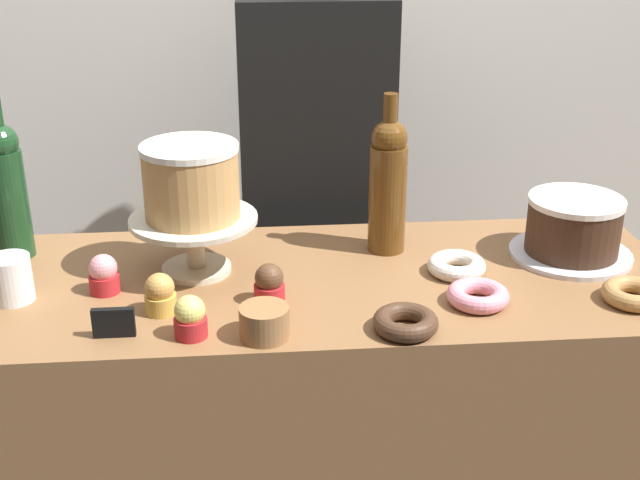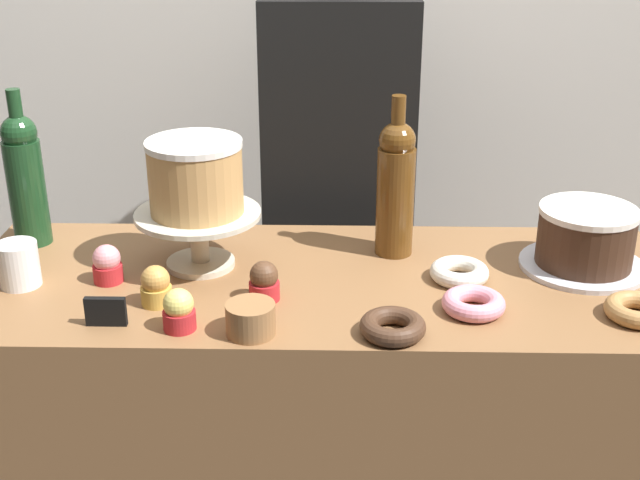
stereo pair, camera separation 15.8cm
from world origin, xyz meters
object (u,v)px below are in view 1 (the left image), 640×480
at_px(cookie_stack, 264,322).
at_px(barista_figure, 316,225).
at_px(wine_bottle_green, 6,188).
at_px(cupcake_caramel, 160,294).
at_px(donut_pink, 478,296).
at_px(wine_bottle_amber, 388,183).
at_px(cupcake_lemon, 190,318).
at_px(donut_sugar, 456,265).
at_px(donut_chocolate, 405,322).
at_px(cake_stand_pedestal, 194,234).
at_px(coffee_cup_ceramic, 11,279).
at_px(cupcake_strawberry, 104,275).
at_px(donut_maple, 633,294).
at_px(white_layer_cake, 191,181).
at_px(price_sign_chalkboard, 114,323).
at_px(cupcake_chocolate, 269,284).
at_px(chocolate_round_cake, 574,225).

height_order(cookie_stack, barista_figure, barista_figure).
height_order(wine_bottle_green, cupcake_caramel, wine_bottle_green).
bearing_deg(cookie_stack, donut_pink, 12.66).
bearing_deg(wine_bottle_green, wine_bottle_amber, -2.67).
bearing_deg(cupcake_lemon, donut_pink, 8.27).
bearing_deg(donut_sugar, donut_chocolate, -122.84).
relative_size(cake_stand_pedestal, cupcake_lemon, 3.28).
bearing_deg(donut_sugar, coffee_cup_ceramic, -177.06).
relative_size(cupcake_strawberry, donut_maple, 0.66).
relative_size(white_layer_cake, cookie_stack, 2.17).
bearing_deg(wine_bottle_green, cupcake_caramel, -40.86).
bearing_deg(cupcake_lemon, wine_bottle_green, 135.75).
relative_size(donut_maple, donut_chocolate, 1.00).
bearing_deg(donut_chocolate, barista_figure, 97.34).
bearing_deg(price_sign_chalkboard, cupcake_caramel, 48.51).
distance_m(wine_bottle_amber, cupcake_caramel, 0.51).
xyz_separation_m(cake_stand_pedestal, donut_sugar, (0.50, -0.05, -0.06)).
xyz_separation_m(wine_bottle_green, donut_sugar, (0.87, -0.16, -0.13)).
relative_size(cupcake_lemon, coffee_cup_ceramic, 0.87).
distance_m(cake_stand_pedestal, white_layer_cake, 0.11).
bearing_deg(coffee_cup_ceramic, donut_chocolate, -14.05).
relative_size(cupcake_chocolate, price_sign_chalkboard, 1.06).
height_order(cupcake_strawberry, donut_pink, cupcake_strawberry).
bearing_deg(chocolate_round_cake, donut_chocolate, -144.80).
bearing_deg(cake_stand_pedestal, wine_bottle_amber, 10.89).
bearing_deg(donut_chocolate, donut_sugar, 57.16).
xyz_separation_m(cupcake_lemon, cupcake_chocolate, (0.13, 0.11, 0.00)).
bearing_deg(donut_chocolate, cake_stand_pedestal, 143.87).
xyz_separation_m(cupcake_chocolate, donut_chocolate, (0.23, -0.12, -0.02)).
bearing_deg(donut_chocolate, price_sign_chalkboard, 177.35).
distance_m(wine_bottle_amber, cupcake_lemon, 0.51).
bearing_deg(cupcake_caramel, donut_chocolate, -13.77).
bearing_deg(wine_bottle_green, donut_maple, -14.77).
bearing_deg(cookie_stack, cupcake_lemon, 174.08).
distance_m(donut_maple, donut_chocolate, 0.43).
distance_m(wine_bottle_amber, donut_pink, 0.31).
relative_size(cookie_stack, coffee_cup_ceramic, 0.99).
xyz_separation_m(wine_bottle_amber, barista_figure, (-0.11, 0.39, -0.24)).
bearing_deg(cupcake_chocolate, donut_chocolate, -29.01).
xyz_separation_m(cupcake_caramel, donut_pink, (0.56, -0.02, -0.02)).
bearing_deg(cupcake_chocolate, white_layer_cake, 134.50).
xyz_separation_m(wine_bottle_amber, cupcake_chocolate, (-0.25, -0.21, -0.11)).
bearing_deg(barista_figure, cupcake_caramel, -117.40).
bearing_deg(donut_chocolate, donut_maple, 9.07).
relative_size(wine_bottle_green, donut_chocolate, 2.91).
bearing_deg(cupcake_strawberry, cookie_stack, -33.48).
relative_size(wine_bottle_amber, barista_figure, 0.20).
xyz_separation_m(white_layer_cake, donut_chocolate, (0.36, -0.26, -0.17)).
xyz_separation_m(cupcake_chocolate, cookie_stack, (-0.01, -0.13, -0.01)).
height_order(wine_bottle_green, cupcake_lemon, wine_bottle_green).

